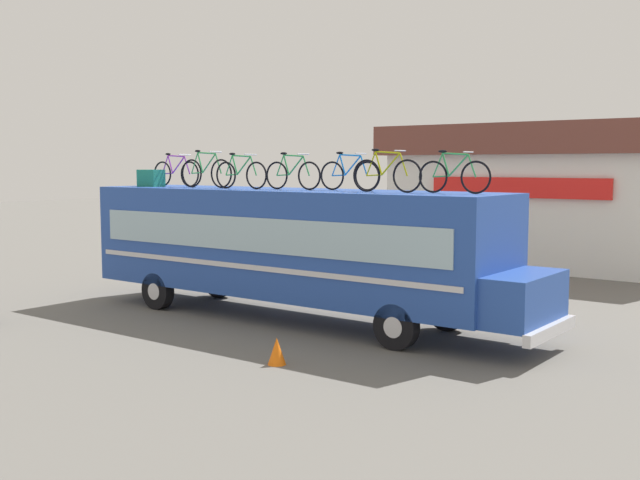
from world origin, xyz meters
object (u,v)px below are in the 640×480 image
Objects in this scene: rooftop_bicycle_1 at (176,173)px; rooftop_bicycle_5 at (349,174)px; rooftop_bicycle_7 at (454,175)px; rooftop_bicycle_3 at (241,174)px; rooftop_bicycle_2 at (206,172)px; traffic_cone at (277,351)px; bus at (293,244)px; rooftop_bicycle_6 at (386,174)px; luggage_bag_1 at (151,178)px; rooftop_bicycle_4 at (293,174)px.

rooftop_bicycle_1 is 5.59m from rooftop_bicycle_5.
rooftop_bicycle_3 is at bearing -175.12° from rooftop_bicycle_7.
rooftop_bicycle_2 is at bearing -177.43° from rooftop_bicycle_7.
rooftop_bicycle_5 reaches higher than traffic_cone.
rooftop_bicycle_6 is at bearing -3.92° from bus.
bus is 3.25m from rooftop_bicycle_2.
rooftop_bicycle_1 is 1.38m from rooftop_bicycle_2.
bus is 3.25m from rooftop_bicycle_6.
traffic_cone is at bearing -23.77° from luggage_bag_1.
rooftop_bicycle_1 is 1.02× the size of rooftop_bicycle_6.
rooftop_bicycle_3 is at bearing -177.62° from rooftop_bicycle_6.
rooftop_bicycle_2 is at bearing -175.92° from bus.
rooftop_bicycle_3 is 0.97× the size of rooftop_bicycle_6.
rooftop_bicycle_2 is at bearing -8.20° from rooftop_bicycle_1.
rooftop_bicycle_2 reaches higher than rooftop_bicycle_1.
traffic_cone is at bearing -55.19° from bus.
rooftop_bicycle_3 is 1.46m from rooftop_bicycle_4.
traffic_cone is (0.97, -3.77, -3.28)m from rooftop_bicycle_5.
rooftop_bicycle_4 is (4.18, -0.09, -0.01)m from rooftop_bicycle_1.
rooftop_bicycle_7 reaches higher than luggage_bag_1.
rooftop_bicycle_6 is (7.52, 0.14, 0.16)m from luggage_bag_1.
rooftop_bicycle_4 is at bearing -177.17° from rooftop_bicycle_7.
rooftop_bicycle_7 is at bearing 2.83° from rooftop_bicycle_4.
luggage_bag_1 is at bearing -152.50° from rooftop_bicycle_1.
luggage_bag_1 is 0.42× the size of rooftop_bicycle_5.
rooftop_bicycle_2 reaches higher than rooftop_bicycle_5.
luggage_bag_1 is 0.41× the size of rooftop_bicycle_3.
rooftop_bicycle_2 is (1.37, -0.20, 0.02)m from rooftop_bicycle_1.
rooftop_bicycle_2 is at bearing -179.92° from rooftop_bicycle_6.
rooftop_bicycle_1 is at bearing 172.51° from rooftop_bicycle_3.
rooftop_bicycle_6 is 1.05× the size of rooftop_bicycle_7.
rooftop_bicycle_4 is at bearing -56.49° from bus.
rooftop_bicycle_1 reaches higher than bus.
rooftop_bicycle_1 is at bearing 171.80° from rooftop_bicycle_2.
luggage_bag_1 is at bearing -177.15° from rooftop_bicycle_7.
luggage_bag_1 is 7.52m from rooftop_bicycle_6.
rooftop_bicycle_4 is 2.70m from rooftop_bicycle_6.
rooftop_bicycle_1 is 8.13m from traffic_cone.
rooftop_bicycle_7 is 5.20m from traffic_cone.
rooftop_bicycle_2 is 6.98m from rooftop_bicycle_7.
rooftop_bicycle_7 is at bearing 1.59° from bus.
rooftop_bicycle_7 is (8.34, 0.12, -0.00)m from rooftop_bicycle_1.
rooftop_bicycle_3 is (-1.37, -0.36, 1.68)m from bus.
rooftop_bicycle_5 is 5.09m from traffic_cone.
rooftop_bicycle_6 is (2.76, -0.19, 1.70)m from bus.
rooftop_bicycle_3 is at bearing -7.49° from rooftop_bicycle_1.
rooftop_bicycle_6 reaches higher than traffic_cone.
rooftop_bicycle_5 is at bearing 104.51° from traffic_cone.
rooftop_bicycle_7 reaches higher than traffic_cone.
rooftop_bicycle_4 is (4.82, 0.24, 0.14)m from luggage_bag_1.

